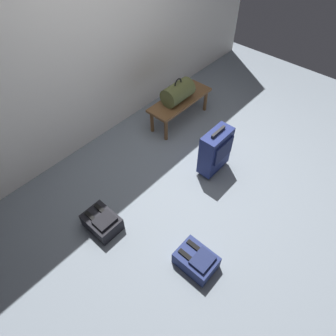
{
  "coord_description": "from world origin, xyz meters",
  "views": [
    {
      "loc": [
        -1.99,
        -1.2,
        2.78
      ],
      "look_at": [
        -0.31,
        0.29,
        0.25
      ],
      "focal_mm": 31.45,
      "sensor_mm": 36.0,
      "label": 1
    }
  ],
  "objects": [
    {
      "name": "back_wall",
      "position": [
        0.0,
        1.6,
        1.4
      ],
      "size": [
        6.0,
        0.1,
        2.8
      ],
      "primitive_type": "cube",
      "color": "silver",
      "rests_on": "ground"
    },
    {
      "name": "bench",
      "position": [
        0.68,
        0.94,
        0.31
      ],
      "size": [
        1.0,
        0.36,
        0.37
      ],
      "color": "brown",
      "rests_on": "ground"
    },
    {
      "name": "suitcase_upright_navy",
      "position": [
        0.21,
        0.01,
        0.33
      ],
      "size": [
        0.41,
        0.22,
        0.63
      ],
      "color": "navy",
      "rests_on": "ground"
    },
    {
      "name": "duffel_bag_olive",
      "position": [
        0.62,
        0.94,
        0.5
      ],
      "size": [
        0.44,
        0.26,
        0.34
      ],
      "color": "#51562D",
      "rests_on": "bench"
    },
    {
      "name": "backpack_dark",
      "position": [
        -1.23,
        0.39,
        0.09
      ],
      "size": [
        0.28,
        0.38,
        0.21
      ],
      "color": "black",
      "rests_on": "ground"
    },
    {
      "name": "cell_phone",
      "position": [
        0.96,
        0.99,
        0.38
      ],
      "size": [
        0.07,
        0.14,
        0.01
      ],
      "color": "#191E4C",
      "rests_on": "bench"
    },
    {
      "name": "backpack_navy",
      "position": [
        -0.91,
        -0.61,
        0.09
      ],
      "size": [
        0.28,
        0.38,
        0.21
      ],
      "color": "navy",
      "rests_on": "ground"
    },
    {
      "name": "ground_plane",
      "position": [
        0.0,
        0.0,
        0.0
      ],
      "size": [
        6.6,
        6.6,
        0.0
      ],
      "primitive_type": "plane",
      "color": "slate"
    }
  ]
}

